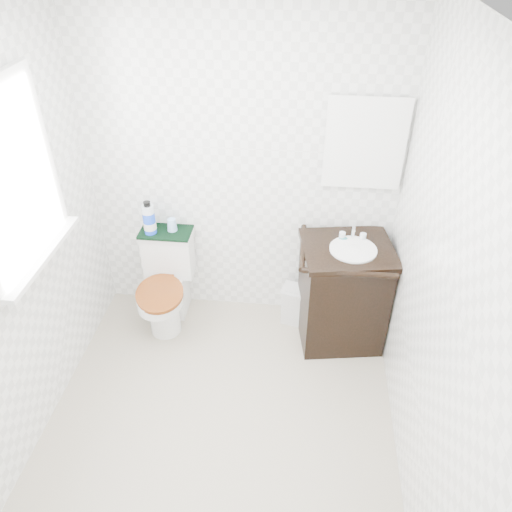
% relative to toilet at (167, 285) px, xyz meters
% --- Properties ---
extents(floor, '(2.40, 2.40, 0.00)m').
position_rel_toilet_xyz_m(floor, '(0.56, -0.97, -0.32)').
color(floor, '#A89D88').
rests_on(floor, ground).
extents(ceiling, '(2.40, 2.40, 0.00)m').
position_rel_toilet_xyz_m(ceiling, '(0.56, -0.97, 2.08)').
color(ceiling, white).
rests_on(ceiling, wall_back).
extents(wall_back, '(2.40, 0.00, 2.40)m').
position_rel_toilet_xyz_m(wall_back, '(0.56, 0.23, 0.88)').
color(wall_back, white).
rests_on(wall_back, ground).
extents(wall_left, '(0.00, 2.40, 2.40)m').
position_rel_toilet_xyz_m(wall_left, '(-0.54, -0.97, 0.88)').
color(wall_left, white).
rests_on(wall_left, ground).
extents(wall_right, '(0.00, 2.40, 2.40)m').
position_rel_toilet_xyz_m(wall_right, '(1.66, -0.97, 0.88)').
color(wall_right, white).
rests_on(wall_right, ground).
extents(window, '(0.02, 0.70, 0.90)m').
position_rel_toilet_xyz_m(window, '(-0.51, -0.72, 1.23)').
color(window, white).
rests_on(window, wall_left).
extents(mirror, '(0.50, 0.02, 0.60)m').
position_rel_toilet_xyz_m(mirror, '(1.37, 0.20, 1.13)').
color(mirror, silver).
rests_on(mirror, wall_back).
extents(toilet, '(0.42, 0.64, 0.72)m').
position_rel_toilet_xyz_m(toilet, '(0.00, 0.00, 0.00)').
color(toilet, white).
rests_on(toilet, floor).
extents(vanity, '(0.69, 0.62, 0.92)m').
position_rel_toilet_xyz_m(vanity, '(1.32, -0.07, 0.11)').
color(vanity, black).
rests_on(vanity, floor).
extents(trash_bin, '(0.25, 0.22, 0.32)m').
position_rel_toilet_xyz_m(trash_bin, '(0.99, 0.06, -0.16)').
color(trash_bin, silver).
rests_on(trash_bin, floor).
extents(towel, '(0.38, 0.22, 0.02)m').
position_rel_toilet_xyz_m(towel, '(0.00, 0.12, 0.41)').
color(towel, black).
rests_on(towel, toilet).
extents(mouthwash_bottle, '(0.09, 0.09, 0.26)m').
position_rel_toilet_xyz_m(mouthwash_bottle, '(-0.10, 0.09, 0.54)').
color(mouthwash_bottle, blue).
rests_on(mouthwash_bottle, towel).
extents(cup, '(0.07, 0.07, 0.09)m').
position_rel_toilet_xyz_m(cup, '(0.05, 0.14, 0.47)').
color(cup, '#92BCEF').
rests_on(cup, towel).
extents(soap_bar, '(0.07, 0.05, 0.02)m').
position_rel_toilet_xyz_m(soap_bar, '(1.29, 0.02, 0.51)').
color(soap_bar, '#196E79').
rests_on(soap_bar, vanity).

